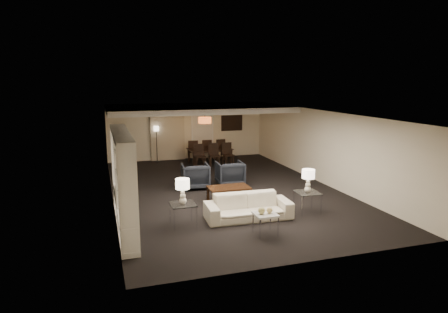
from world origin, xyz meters
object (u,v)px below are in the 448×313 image
sofa (248,207)px  coffee_table (229,194)px  vase_blue (127,198)px  vase_amber (124,169)px  chair_nr (228,155)px  armchair_left (195,176)px  table_lamp_right (308,181)px  pendant_light (205,120)px  television (123,180)px  armchair_right (230,173)px  side_table_right (307,202)px  chair_fl (193,151)px  side_table_left (183,215)px  table_lamp_left (183,191)px  chair_fm (206,150)px  dining_table (210,156)px  floor_speaker (127,203)px  chair_nl (200,156)px  floor_lamp (157,144)px  chair_nm (214,155)px  marble_table (265,224)px  chair_fr (219,149)px

sofa → coffee_table: bearing=92.6°
vase_blue → vase_amber: size_ratio=0.93×
vase_amber → chair_nr: size_ratio=0.18×
armchair_left → vase_amber: bearing=62.8°
sofa → table_lamp_right: size_ratio=3.53×
pendant_light → vase_amber: bearing=-117.6°
vase_amber → television: bearing=88.9°
armchair_right → side_table_right: bearing=112.1°
chair_fl → chair_nr: bearing=139.5°
sofa → side_table_left: sofa is taller
vase_blue → side_table_left: bearing=37.4°
pendant_light → table_lamp_left: (-2.24, -6.32, -1.05)m
table_lamp_left → chair_fm: bearing=71.0°
vase_amber → dining_table: bearing=62.0°
vase_blue → side_table_right: bearing=12.4°
pendant_light → side_table_left: size_ratio=0.86×
table_lamp_right → floor_speaker: 4.74m
pendant_light → chair_fm: pendant_light is taller
table_lamp_left → chair_fm: (2.61, 7.55, -0.40)m
side_table_left → chair_nl: bearing=72.2°
vase_amber → dining_table: vase_amber is taller
coffee_table → armchair_right: 1.81m
coffee_table → armchair_left: armchair_left is taller
side_table_left → chair_fl: chair_fl is taller
floor_lamp → dining_table: bearing=-28.3°
dining_table → chair_nl: size_ratio=1.92×
table_lamp_right → vase_blue: 4.89m
chair_fm → chair_nm: bearing=92.3°
side_table_right → vase_amber: vase_amber is taller
television → chair_nm: television is taller
side_table_left → chair_nl: chair_nl is taller
table_lamp_right → marble_table: 2.12m
television → coffee_table: bearing=-78.2°
side_table_left → floor_lamp: 8.05m
armchair_left → television: 3.43m
chair_fr → floor_lamp: floor_lamp is taller
television → dining_table: (3.95, 5.93, -0.71)m
television → floor_lamp: 7.30m
dining_table → floor_lamp: 2.41m
chair_nr → vase_blue: bearing=-124.8°
vase_blue → vase_amber: (0.00, 0.47, 0.51)m
side_table_right → floor_speaker: bearing=170.3°
coffee_table → chair_fr: size_ratio=1.27×
marble_table → chair_fr: 8.78m
armchair_right → television: (-3.64, -2.33, 0.62)m
television → pendant_light: bearing=-33.8°
pendant_light → floor_speaker: bearing=-122.3°
chair_nr → chair_fr: size_ratio=1.00×
side_table_right → armchair_right: bearing=108.4°
floor_speaker → chair_fl: bearing=81.3°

